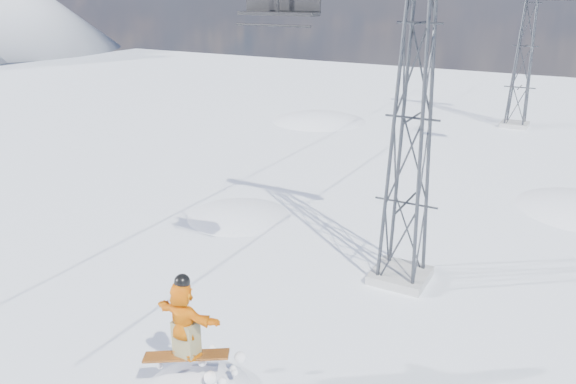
{
  "coord_description": "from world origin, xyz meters",
  "views": [
    {
      "loc": [
        5.58,
        -8.38,
        9.21
      ],
      "look_at": [
        -1.42,
        4.25,
        3.93
      ],
      "focal_mm": 35.0,
      "sensor_mm": 36.0,
      "label": 1
    }
  ],
  "objects": [
    {
      "name": "snow_terrain",
      "position": [
        -4.77,
        21.24,
        -9.59
      ],
      "size": [
        39.0,
        37.0,
        22.0
      ],
      "color": "white",
      "rests_on": "ground"
    },
    {
      "name": "lift_tower_near",
      "position": [
        0.8,
        8.0,
        5.47
      ],
      "size": [
        5.2,
        1.8,
        11.43
      ],
      "color": "#999999",
      "rests_on": "ground"
    },
    {
      "name": "lift_tower_far",
      "position": [
        0.8,
        33.0,
        5.47
      ],
      "size": [
        5.2,
        1.8,
        11.43
      ],
      "color": "#999999",
      "rests_on": "ground"
    },
    {
      "name": "lift_chair_near",
      "position": [
        -1.4,
        3.79,
        8.83
      ],
      "size": [
        2.03,
        0.58,
        2.52
      ],
      "color": "black",
      "rests_on": "ground"
    }
  ]
}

